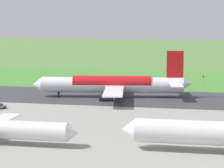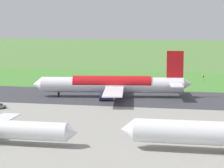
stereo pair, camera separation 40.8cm
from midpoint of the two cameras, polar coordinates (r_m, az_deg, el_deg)
The scene contains 7 objects.
ground_plane at distance 155.12m, azimuth 4.44°, elevation -1.77°, with size 800.00×800.00×0.00m, color #547F3D.
runway_asphalt at distance 155.11m, azimuth 4.44°, elevation -1.76°, with size 600.00×32.92×0.06m, color #38383D.
apron_concrete at distance 93.69m, azimuth -0.12°, elevation -8.44°, with size 440.00×110.00×0.05m, color gray.
grass_verge_foreground at distance 192.00m, azimuth 5.74°, elevation 0.16°, with size 600.00×80.00×0.04m, color #478534.
airliner_main at distance 156.22m, azimuth 0.21°, elevation -0.05°, with size 54.05×44.40×15.88m.
no_stopping_sign at distance 193.90m, azimuth 11.29°, elevation 0.64°, with size 0.60×0.10×3.00m.
traffic_cone_orange at distance 192.99m, azimuth 9.47°, elevation 0.21°, with size 0.40×0.40×0.55m, color orange.
Camera 2 is at (-17.59, 151.73, 26.97)m, focal length 74.11 mm.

